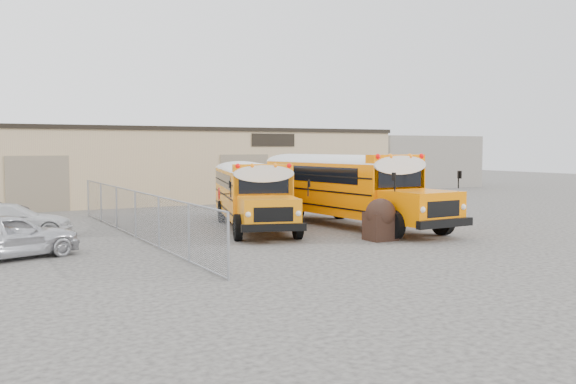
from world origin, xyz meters
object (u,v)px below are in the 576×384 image
school_bus_left (236,182)px  car_white (10,221)px  tarp_bundle (381,219)px  car_silver (7,236)px  school_bus_right (271,178)px

school_bus_left → car_white: school_bus_left is taller
tarp_bundle → car_silver: (-12.54, 2.13, -0.07)m
car_white → school_bus_left: bearing=-57.9°
school_bus_right → car_white: 13.69m
school_bus_left → car_white: (-11.24, -4.40, -0.97)m
car_silver → tarp_bundle: bearing=-117.3°
tarp_bundle → school_bus_right: bearing=84.6°
car_white → car_silver: bearing=-175.1°
school_bus_left → tarp_bundle: (0.79, -11.52, -0.84)m
school_bus_right → tarp_bundle: bearing=-95.4°
school_bus_left → car_white: size_ratio=2.17×
school_bus_left → car_silver: size_ratio=2.32×
school_bus_left → tarp_bundle: school_bus_left is taller
school_bus_left → car_silver: (-11.75, -9.39, -0.91)m
car_silver → car_white: 5.01m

